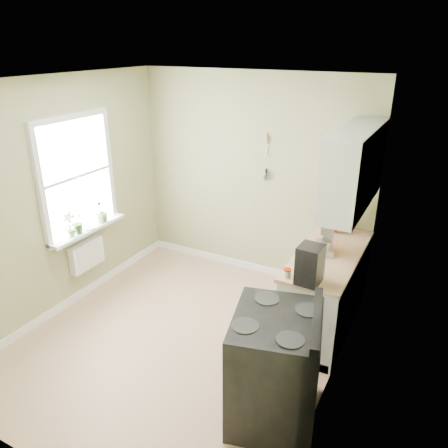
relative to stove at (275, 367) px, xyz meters
The scene contains 21 objects.
floor 1.46m from the stove, 158.83° to the left, with size 3.20×3.60×0.02m, color tan.
ceiling 2.59m from the stove, 158.83° to the left, with size 3.20×3.60×0.02m, color white.
wall_back 2.77m from the stove, 119.01° to the left, with size 3.20×0.02×2.70m, color #999B6A.
wall_left 3.05m from the stove, behind, with size 0.02×3.60×2.70m, color #999B6A.
wall_right 1.03m from the stove, 56.12° to the left, with size 0.02×3.60×2.70m, color #999B6A.
base_cabinets 1.50m from the stove, 89.15° to the left, with size 0.60×1.60×0.87m, color silver.
countertop 1.54m from the stove, 89.53° to the left, with size 0.64×1.60×0.04m, color tan.
upper_cabinets 2.09m from the stove, 84.73° to the left, with size 0.35×1.40×0.80m, color silver.
window 3.15m from the stove, 164.47° to the left, with size 0.06×1.14×1.44m.
window_sill 2.92m from the stove, 164.09° to the left, with size 0.18×1.14×0.04m, color white.
radiator 2.91m from the stove, 165.20° to the left, with size 0.12×0.50×0.35m, color white.
wall_utensils 2.73m from the stove, 115.35° to the left, with size 0.02×0.14×0.58m.
stove is the anchor object (origin of this frame).
stand_mixer 1.61m from the stove, 91.91° to the left, with size 0.27×0.35×0.38m.
kettle 2.08m from the stove, 95.46° to the left, with size 0.17×0.10×0.17m.
coffee_maker 0.99m from the stove, 90.20° to the left, with size 0.23×0.25×0.38m.
red_tray 2.17m from the stove, 93.89° to the left, with size 0.39×0.39×0.02m, color #AB1A02.
jar 0.94m from the stove, 105.04° to the left, with size 0.08×0.08×0.09m.
plant_a 2.88m from the stove, 169.51° to the left, with size 0.16×0.11×0.31m, color #44692E.
plant_b 2.90m from the stove, 166.91° to the left, with size 0.16×0.13×0.29m, color #44692E.
plant_c 3.01m from the stove, 159.54° to the left, with size 0.16×0.16×0.29m, color #44692E.
Camera 1 is at (2.25, -3.24, 3.03)m, focal length 35.00 mm.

